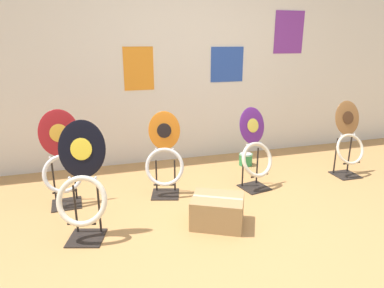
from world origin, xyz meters
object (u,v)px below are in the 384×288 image
toilet_seat_display_jazz_black (82,186)px  paint_can (246,159)px  toilet_seat_display_orange_sun (165,160)px  toilet_seat_display_woodgrain (348,140)px  toilet_seat_display_crimson_swirl (62,162)px  storage_box (217,211)px  toilet_seat_display_purple_note (255,151)px

toilet_seat_display_jazz_black → paint_can: size_ratio=5.54×
toilet_seat_display_orange_sun → toilet_seat_display_woodgrain: (2.19, -0.07, 0.06)m
toilet_seat_display_crimson_swirl → storage_box: toilet_seat_display_crimson_swirl is taller
paint_can → toilet_seat_display_purple_note: bearing=-108.6°
toilet_seat_display_purple_note → storage_box: 0.96m
toilet_seat_display_crimson_swirl → storage_box: size_ratio=1.70×
toilet_seat_display_crimson_swirl → storage_box: (1.29, -0.80, -0.32)m
toilet_seat_display_orange_sun → toilet_seat_display_crimson_swirl: (-0.99, 0.08, 0.06)m
toilet_seat_display_crimson_swirl → paint_can: size_ratio=5.37×
toilet_seat_display_crimson_swirl → toilet_seat_display_jazz_black: toilet_seat_display_jazz_black is taller
paint_can → toilet_seat_display_woodgrain: bearing=-33.0°
paint_can → toilet_seat_display_orange_sun: bearing=-154.4°
toilet_seat_display_purple_note → toilet_seat_display_woodgrain: (1.22, 0.02, 0.02)m
toilet_seat_display_orange_sun → storage_box: (0.31, -0.72, -0.25)m
toilet_seat_display_woodgrain → toilet_seat_display_crimson_swirl: bearing=177.2°
toilet_seat_display_orange_sun → toilet_seat_display_purple_note: (0.97, -0.10, 0.04)m
toilet_seat_display_purple_note → toilet_seat_display_crimson_swirl: 1.96m
toilet_seat_display_orange_sun → toilet_seat_display_woodgrain: bearing=-1.9°
toilet_seat_display_woodgrain → toilet_seat_display_jazz_black: bearing=-170.0°
toilet_seat_display_orange_sun → toilet_seat_display_jazz_black: bearing=-142.9°
toilet_seat_display_orange_sun → toilet_seat_display_crimson_swirl: 0.99m
toilet_seat_display_crimson_swirl → toilet_seat_display_woodgrain: 3.18m
toilet_seat_display_purple_note → paint_can: 0.78m
toilet_seat_display_crimson_swirl → paint_can: (2.18, 0.49, -0.36)m
toilet_seat_display_purple_note → toilet_seat_display_woodgrain: size_ratio=1.00×
toilet_seat_display_jazz_black → storage_box: size_ratio=1.75×
toilet_seat_display_orange_sun → toilet_seat_display_crimson_swirl: toilet_seat_display_crimson_swirl is taller
toilet_seat_display_crimson_swirl → storage_box: bearing=-31.9°
toilet_seat_display_crimson_swirl → toilet_seat_display_woodgrain: size_ratio=1.06×
toilet_seat_display_orange_sun → paint_can: bearing=25.6°
toilet_seat_display_orange_sun → toilet_seat_display_jazz_black: size_ratio=0.91×
toilet_seat_display_orange_sun → toilet_seat_display_crimson_swirl: size_ratio=0.94×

